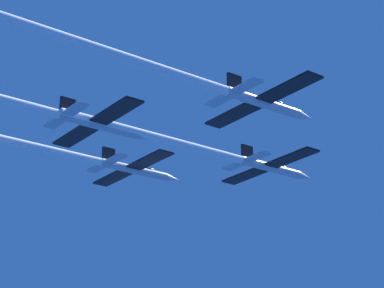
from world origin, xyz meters
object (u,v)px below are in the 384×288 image
(jet_left_wing, at_px, (73,155))
(jet_slot, at_px, (32,107))
(jet_lead, at_px, (220,154))
(jet_right_wing, at_px, (181,76))

(jet_left_wing, distance_m, jet_slot, 19.28)
(jet_lead, relative_size, jet_slot, 1.02)
(jet_slot, bearing_deg, jet_right_wing, 33.73)
(jet_right_wing, bearing_deg, jet_left_wing, 175.68)
(jet_lead, bearing_deg, jet_left_wing, -130.62)
(jet_slot, bearing_deg, jet_lead, 89.47)
(jet_left_wing, bearing_deg, jet_slot, -43.70)
(jet_lead, distance_m, jet_right_wing, 24.89)
(jet_right_wing, height_order, jet_slot, jet_right_wing)
(jet_lead, height_order, jet_slot, jet_lead)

